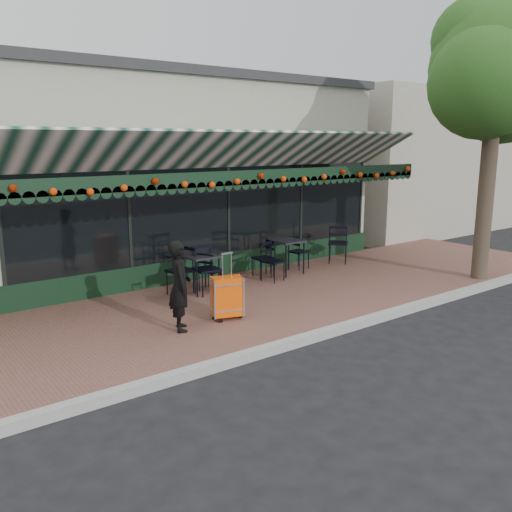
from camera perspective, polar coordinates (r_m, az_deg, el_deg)
ground at (r=8.78m, az=4.47°, el=-9.12°), size 80.00×80.00×0.00m
sidewalk at (r=10.24m, az=-3.04°, el=-5.53°), size 18.00×4.00×0.15m
curb at (r=8.69m, az=4.84°, el=-8.80°), size 18.00×0.16×0.15m
restaurant_building at (r=14.98m, az=-16.00°, el=8.16°), size 12.00×9.60×4.50m
neighbor_building_right at (r=23.25m, az=15.53°, el=9.71°), size 12.00×8.00×4.80m
woman at (r=8.76m, az=-8.03°, el=-3.12°), size 0.53×0.63×1.48m
suitcase at (r=9.31m, az=-3.05°, el=-4.35°), size 0.57×0.43×1.16m
cafe_table_a at (r=12.42m, az=3.33°, el=1.34°), size 0.64×0.64×0.79m
cafe_table_b at (r=10.93m, az=-5.82°, el=-0.31°), size 0.62×0.62×0.77m
chair_a_left at (r=12.15m, az=0.78°, el=-0.27°), size 0.48×0.48×0.84m
chair_a_right at (r=13.00m, az=4.54°, el=0.43°), size 0.45×0.45×0.81m
chair_a_front at (r=11.82m, az=1.79°, el=-0.59°), size 0.52×0.52×0.86m
chair_a_extra at (r=13.74m, az=8.63°, el=1.33°), size 0.70×0.70×0.99m
chair_b_left at (r=10.84m, az=-7.93°, el=-1.58°), size 0.56×0.56×0.96m
chair_b_right at (r=11.10m, az=-4.84°, el=-1.59°), size 0.53×0.53×0.81m
chair_b_front at (r=10.85m, az=-5.21°, el=-1.46°), size 0.53×0.53×0.98m
street_tree at (r=13.13m, az=24.16°, el=16.63°), size 3.19×2.76×5.87m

